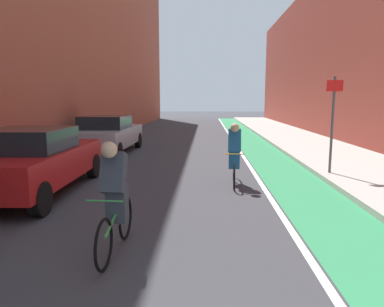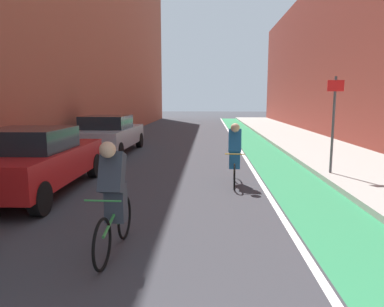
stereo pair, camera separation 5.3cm
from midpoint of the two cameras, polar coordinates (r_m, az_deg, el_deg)
The scene contains 10 objects.
ground_plane at distance 17.17m, azimuth -0.99°, elevation 1.44°, with size 96.74×96.74×0.00m, color #38383D.
bike_lane_paint at distance 19.27m, azimuth 9.19°, elevation 2.12°, with size 1.60×43.97×0.00m, color #2D8451.
lane_divider_stripe at distance 19.18m, azimuth 6.52°, elevation 2.15°, with size 0.12×43.97×0.00m, color white.
sidewalk_right at distance 19.73m, azimuth 16.57°, elevation 2.23°, with size 3.49×43.97×0.14m, color #A8A59E.
building_facade_right at distance 22.56m, azimuth 23.34°, elevation 14.66°, with size 2.40×39.97×9.57m, color brown.
parked_sedan_red at distance 8.96m, azimuth -24.47°, elevation -0.97°, with size 2.06×4.48×1.53m.
parked_sedan_silver at distance 14.73m, azimuth -13.60°, elevation 3.07°, with size 2.03×4.68×1.53m.
cyclist_lead at distance 5.11m, azimuth -12.61°, elevation -6.92°, with size 0.48×1.73×1.62m.
cyclist_mid at distance 9.09m, azimuth 6.67°, elevation 0.25°, with size 0.48×1.67×1.59m.
street_sign_post at distance 10.48m, azimuth 21.60°, elevation 5.60°, with size 0.44×0.07×2.65m.
Camera 1 is at (0.96, 0.98, 2.17)m, focal length 33.10 mm.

